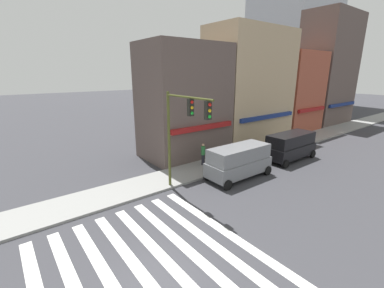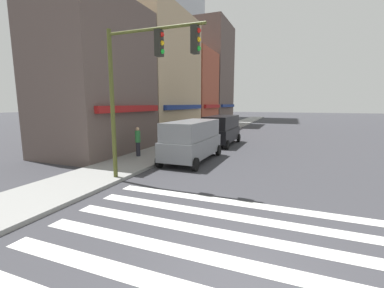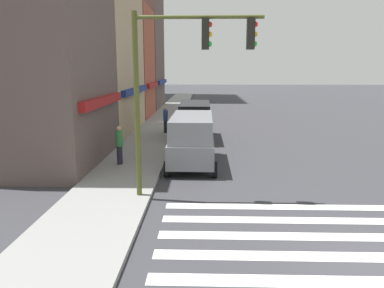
# 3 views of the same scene
# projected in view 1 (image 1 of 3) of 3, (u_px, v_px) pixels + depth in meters

# --- Properties ---
(ground_plane) EXTENTS (200.00, 200.00, 0.00)m
(ground_plane) POSITION_uv_depth(u_px,v_px,m) (162.00, 276.00, 9.65)
(ground_plane) COLOR #38383D
(sidewalk_left) EXTENTS (120.00, 3.00, 0.15)m
(sidewalk_left) POSITION_uv_depth(u_px,v_px,m) (97.00, 199.00, 15.35)
(sidewalk_left) COLOR gray
(sidewalk_left) RESTS_ON ground_plane
(crosswalk_stripes) EXTENTS (8.21, 10.80, 0.01)m
(crosswalk_stripes) POSITION_uv_depth(u_px,v_px,m) (162.00, 276.00, 9.65)
(crosswalk_stripes) COLOR silver
(crosswalk_stripes) RESTS_ON ground_plane
(storefront_row) EXTENTS (33.67, 5.30, 15.38)m
(storefront_row) POSITION_uv_depth(u_px,v_px,m) (281.00, 83.00, 30.77)
(storefront_row) COLOR brown
(storefront_row) RESTS_ON ground_plane
(traffic_signal) EXTENTS (0.32, 4.21, 6.27)m
(traffic_signal) POSITION_uv_depth(u_px,v_px,m) (183.00, 124.00, 14.83)
(traffic_signal) COLOR #474C1E
(traffic_signal) RESTS_ON ground_plane
(van_grey) EXTENTS (5.02, 2.22, 2.34)m
(van_grey) POSITION_uv_depth(u_px,v_px,m) (239.00, 161.00, 18.36)
(van_grey) COLOR slate
(van_grey) RESTS_ON ground_plane
(van_black) EXTENTS (5.00, 2.22, 2.34)m
(van_black) POSITION_uv_depth(u_px,v_px,m) (290.00, 145.00, 22.19)
(van_black) COLOR black
(van_black) RESTS_ON ground_plane
(pedestrian_blue_shirt) EXTENTS (0.32, 0.32, 1.77)m
(pedestrian_blue_shirt) POSITION_uv_depth(u_px,v_px,m) (280.00, 140.00, 24.73)
(pedestrian_blue_shirt) COLOR #23232D
(pedestrian_blue_shirt) RESTS_ON sidewalk_left
(pedestrian_green_top) EXTENTS (0.32, 0.32, 1.77)m
(pedestrian_green_top) POSITION_uv_depth(u_px,v_px,m) (203.00, 154.00, 20.60)
(pedestrian_green_top) COLOR #23232D
(pedestrian_green_top) RESTS_ON sidewalk_left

